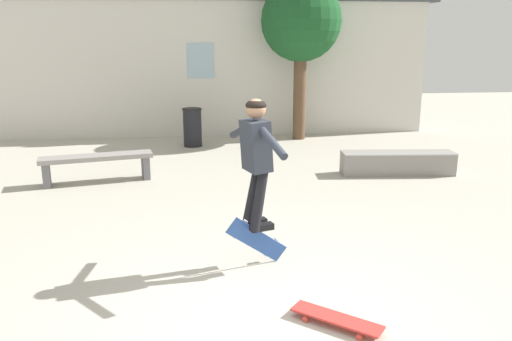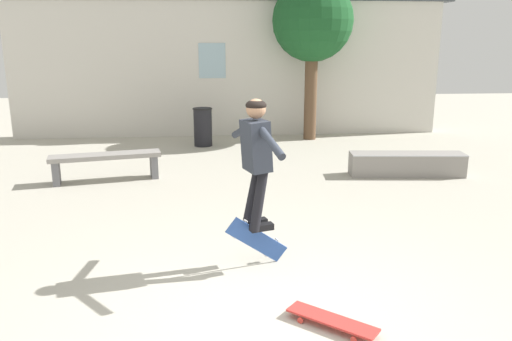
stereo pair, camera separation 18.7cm
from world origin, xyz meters
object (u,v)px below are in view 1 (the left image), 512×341
at_px(skater, 256,153).
at_px(skateboard_flipping, 257,240).
at_px(tree_right, 301,23).
at_px(park_bench, 97,162).
at_px(skateboard_resting, 336,318).
at_px(trash_bin, 192,126).
at_px(skate_ledge, 397,163).

xyz_separation_m(skater, skateboard_flipping, (0.01, 0.03, -1.00)).
xyz_separation_m(tree_right, park_bench, (-4.51, -3.74, -2.58)).
bearing_deg(skateboard_resting, park_bench, -19.59).
bearing_deg(trash_bin, skater, -84.65).
relative_size(trash_bin, skateboard_flipping, 1.29).
distance_m(tree_right, park_bench, 6.40).
bearing_deg(skateboard_flipping, trash_bin, 75.41).
bearing_deg(trash_bin, park_bench, -119.22).
distance_m(skate_ledge, skater, 5.06).
distance_m(tree_right, skateboard_flipping, 8.32).
relative_size(skater, skateboard_resting, 1.87).
bearing_deg(skate_ledge, trash_bin, 145.93).
bearing_deg(trash_bin, skate_ledge, -39.77).
bearing_deg(skateboard_resting, skater, -25.91).
relative_size(tree_right, skate_ledge, 1.85).
xyz_separation_m(trash_bin, skater, (0.65, -6.97, 0.83)).
relative_size(park_bench, skateboard_flipping, 2.76).
bearing_deg(skate_ledge, skateboard_resting, -112.26).
height_order(park_bench, skate_ledge, park_bench).
xyz_separation_m(park_bench, skateboard_resting, (2.93, -5.17, -0.31)).
relative_size(tree_right, skateboard_flipping, 5.56).
bearing_deg(skater, tree_right, 56.99).
bearing_deg(skate_ledge, skater, -125.02).
relative_size(skate_ledge, skateboard_flipping, 3.01).
xyz_separation_m(tree_right, trash_bin, (-2.78, -0.65, -2.46)).
relative_size(skate_ledge, skateboard_resting, 2.85).
relative_size(park_bench, skate_ledge, 0.92).
bearing_deg(skateboard_resting, skateboard_flipping, -26.81).
height_order(tree_right, skateboard_flipping, tree_right).
bearing_deg(skate_ledge, park_bench, -175.71).
distance_m(tree_right, skate_ledge, 4.87).
xyz_separation_m(park_bench, trash_bin, (1.73, 3.09, 0.11)).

